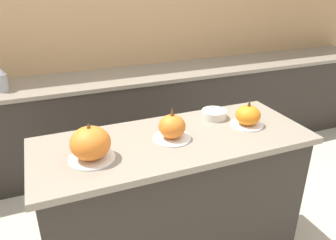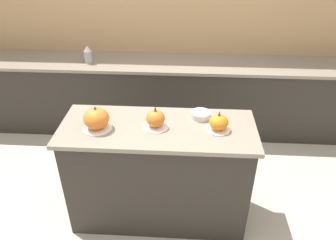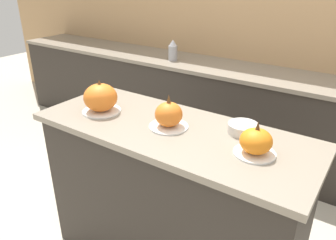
{
  "view_description": "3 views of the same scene",
  "coord_description": "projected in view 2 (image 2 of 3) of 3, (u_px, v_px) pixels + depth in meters",
  "views": [
    {
      "loc": [
        -0.62,
        -1.44,
        1.76
      ],
      "look_at": [
        -0.02,
        0.04,
        1.04
      ],
      "focal_mm": 35.0,
      "sensor_mm": 36.0,
      "label": 1
    },
    {
      "loc": [
        0.21,
        -2.08,
        2.31
      ],
      "look_at": [
        0.08,
        0.0,
        1.0
      ],
      "focal_mm": 35.0,
      "sensor_mm": 36.0,
      "label": 2
    },
    {
      "loc": [
        0.86,
        -1.27,
        1.69
      ],
      "look_at": [
        -0.0,
        -0.03,
        1.0
      ],
      "focal_mm": 35.0,
      "sensor_mm": 36.0,
      "label": 3
    }
  ],
  "objects": [
    {
      "name": "ground_plane",
      "position": [
        159.0,
        213.0,
        2.99
      ],
      "size": [
        12.0,
        12.0,
        0.0
      ],
      "primitive_type": "plane",
      "color": "#BCB29E"
    },
    {
      "name": "wall_back",
      "position": [
        171.0,
        22.0,
        3.84
      ],
      "size": [
        8.0,
        0.06,
        2.5
      ],
      "color": "tan",
      "rests_on": "ground_plane"
    },
    {
      "name": "kitchen_island",
      "position": [
        159.0,
        173.0,
        2.74
      ],
      "size": [
        1.51,
        0.6,
        0.94
      ],
      "color": "#2D2823",
      "rests_on": "ground_plane"
    },
    {
      "name": "back_counter",
      "position": [
        169.0,
        96.0,
        3.99
      ],
      "size": [
        6.0,
        0.6,
        0.88
      ],
      "color": "#2D2823",
      "rests_on": "ground_plane"
    },
    {
      "name": "pumpkin_cake_left",
      "position": [
        96.0,
        119.0,
        2.43
      ],
      "size": [
        0.22,
        0.22,
        0.19
      ],
      "color": "white",
      "rests_on": "kitchen_island"
    },
    {
      "name": "pumpkin_cake_center",
      "position": [
        155.0,
        120.0,
        2.46
      ],
      "size": [
        0.21,
        0.21,
        0.18
      ],
      "color": "white",
      "rests_on": "kitchen_island"
    },
    {
      "name": "pumpkin_cake_right",
      "position": [
        219.0,
        123.0,
        2.43
      ],
      "size": [
        0.19,
        0.19,
        0.16
      ],
      "color": "white",
      "rests_on": "kitchen_island"
    },
    {
      "name": "bottle_tall",
      "position": [
        88.0,
        55.0,
        3.69
      ],
      "size": [
        0.09,
        0.09,
        0.2
      ],
      "color": "#99999E",
      "rests_on": "back_counter"
    },
    {
      "name": "mixing_bowl",
      "position": [
        201.0,
        115.0,
        2.59
      ],
      "size": [
        0.15,
        0.15,
        0.05
      ],
      "color": "beige",
      "rests_on": "kitchen_island"
    }
  ]
}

